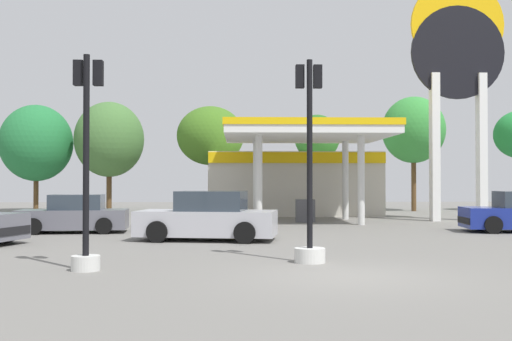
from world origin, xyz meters
TOP-DOWN VIEW (x-y plane):
  - ground_plane at (0.00, 0.00)m, footprint 90.00×90.00m
  - gas_station at (1.00, 22.76)m, footprint 9.79×14.03m
  - station_pole_sign at (8.71, 17.21)m, footprint 4.67×0.56m
  - car_0 at (-8.59, 10.94)m, footprint 4.24×2.17m
  - car_1 at (-3.28, 7.76)m, footprint 4.86×2.65m
  - traffic_signal_0 at (-0.51, 2.18)m, footprint 0.75×0.75m
  - traffic_signal_1 at (-5.63, 1.02)m, footprint 0.65×0.67m
  - tree_0 at (-15.42, 27.17)m, footprint 4.66×4.66m
  - tree_1 at (-10.59, 26.70)m, footprint 4.45×4.45m
  - tree_2 at (-4.01, 25.64)m, footprint 4.24×4.24m
  - tree_3 at (2.70, 25.20)m, footprint 2.83×2.83m
  - tree_4 at (9.36, 27.06)m, footprint 4.15×4.15m

SIDE VIEW (x-z plane):
  - ground_plane at x=0.00m, z-range 0.00..0.00m
  - car_0 at x=-8.59m, z-range -0.07..1.40m
  - car_1 at x=-3.28m, z-range -0.08..1.57m
  - traffic_signal_0 at x=-0.51m, z-range -0.85..4.10m
  - traffic_signal_1 at x=-5.63m, z-range -0.50..4.30m
  - gas_station at x=1.00m, z-range -0.18..4.52m
  - tree_0 at x=-15.42m, z-range 0.98..7.94m
  - tree_3 at x=2.70m, z-range 1.57..7.73m
  - tree_1 at x=-10.59m, z-range 1.12..8.23m
  - tree_2 at x=-4.01m, z-range 1.48..8.20m
  - tree_4 at x=9.36m, z-range 1.57..9.15m
  - station_pole_sign at x=8.71m, z-range 1.68..13.84m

